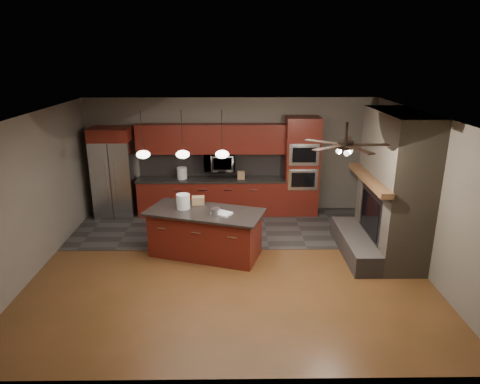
{
  "coord_description": "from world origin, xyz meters",
  "views": [
    {
      "loc": [
        0.09,
        -7.26,
        3.8
      ],
      "look_at": [
        0.19,
        0.6,
        1.24
      ],
      "focal_mm": 32.0,
      "sensor_mm": 36.0,
      "label": 1
    }
  ],
  "objects_px": {
    "microwave": "(220,162)",
    "counter_bucket": "(182,173)",
    "white_bucket": "(183,201)",
    "refrigerator": "(114,173)",
    "kitchen_island": "(205,233)",
    "cardboard_box": "(198,200)",
    "paint_can": "(215,211)",
    "paint_tray": "(222,213)",
    "oven_tower": "(302,167)",
    "counter_box": "(241,175)"
  },
  "relations": [
    {
      "from": "refrigerator",
      "to": "paint_can",
      "type": "bearing_deg",
      "value": -43.68
    },
    {
      "from": "refrigerator",
      "to": "kitchen_island",
      "type": "distance_m",
      "value": 3.26
    },
    {
      "from": "kitchen_island",
      "to": "paint_can",
      "type": "distance_m",
      "value": 0.59
    },
    {
      "from": "refrigerator",
      "to": "cardboard_box",
      "type": "height_order",
      "value": "refrigerator"
    },
    {
      "from": "refrigerator",
      "to": "counter_bucket",
      "type": "bearing_deg",
      "value": 2.88
    },
    {
      "from": "paint_tray",
      "to": "kitchen_island",
      "type": "bearing_deg",
      "value": -175.02
    },
    {
      "from": "kitchen_island",
      "to": "paint_can",
      "type": "height_order",
      "value": "paint_can"
    },
    {
      "from": "microwave",
      "to": "counter_box",
      "type": "height_order",
      "value": "microwave"
    },
    {
      "from": "cardboard_box",
      "to": "counter_box",
      "type": "relative_size",
      "value": 1.27
    },
    {
      "from": "kitchen_island",
      "to": "counter_bucket",
      "type": "height_order",
      "value": "counter_bucket"
    },
    {
      "from": "white_bucket",
      "to": "oven_tower",
      "type": "bearing_deg",
      "value": 39.34
    },
    {
      "from": "oven_tower",
      "to": "counter_bucket",
      "type": "bearing_deg",
      "value": 179.85
    },
    {
      "from": "paint_can",
      "to": "cardboard_box",
      "type": "relative_size",
      "value": 0.76
    },
    {
      "from": "cardboard_box",
      "to": "refrigerator",
      "type": "bearing_deg",
      "value": 137.4
    },
    {
      "from": "white_bucket",
      "to": "counter_box",
      "type": "distance_m",
      "value": 2.4
    },
    {
      "from": "counter_bucket",
      "to": "counter_box",
      "type": "relative_size",
      "value": 1.44
    },
    {
      "from": "white_bucket",
      "to": "paint_tray",
      "type": "height_order",
      "value": "white_bucket"
    },
    {
      "from": "paint_tray",
      "to": "cardboard_box",
      "type": "distance_m",
      "value": 0.75
    },
    {
      "from": "kitchen_island",
      "to": "counter_box",
      "type": "relative_size",
      "value": 12.66
    },
    {
      "from": "counter_box",
      "to": "refrigerator",
      "type": "bearing_deg",
      "value": -176.34
    },
    {
      "from": "kitchen_island",
      "to": "paint_tray",
      "type": "xyz_separation_m",
      "value": [
        0.33,
        -0.17,
        0.47
      ]
    },
    {
      "from": "paint_tray",
      "to": "cardboard_box",
      "type": "relative_size",
      "value": 1.48
    },
    {
      "from": "oven_tower",
      "to": "counter_bucket",
      "type": "relative_size",
      "value": 8.66
    },
    {
      "from": "oven_tower",
      "to": "white_bucket",
      "type": "relative_size",
      "value": 8.33
    },
    {
      "from": "oven_tower",
      "to": "counter_box",
      "type": "distance_m",
      "value": 1.47
    },
    {
      "from": "kitchen_island",
      "to": "counter_box",
      "type": "height_order",
      "value": "counter_box"
    },
    {
      "from": "oven_tower",
      "to": "paint_can",
      "type": "distance_m",
      "value": 3.18
    },
    {
      "from": "white_bucket",
      "to": "counter_box",
      "type": "bearing_deg",
      "value": 61.2
    },
    {
      "from": "counter_box",
      "to": "paint_tray",
      "type": "bearing_deg",
      "value": -96.38
    },
    {
      "from": "kitchen_island",
      "to": "paint_tray",
      "type": "height_order",
      "value": "paint_tray"
    },
    {
      "from": "paint_can",
      "to": "counter_box",
      "type": "distance_m",
      "value": 2.49
    },
    {
      "from": "oven_tower",
      "to": "paint_can",
      "type": "height_order",
      "value": "oven_tower"
    },
    {
      "from": "kitchen_island",
      "to": "counter_box",
      "type": "xyz_separation_m",
      "value": [
        0.73,
        2.25,
        0.53
      ]
    },
    {
      "from": "white_bucket",
      "to": "refrigerator",
      "type": "bearing_deg",
      "value": 132.35
    },
    {
      "from": "refrigerator",
      "to": "paint_tray",
      "type": "relative_size",
      "value": 6.02
    },
    {
      "from": "paint_can",
      "to": "kitchen_island",
      "type": "bearing_deg",
      "value": 138.23
    },
    {
      "from": "oven_tower",
      "to": "refrigerator",
      "type": "relative_size",
      "value": 1.1
    },
    {
      "from": "counter_box",
      "to": "counter_bucket",
      "type": "bearing_deg",
      "value": -178.94
    },
    {
      "from": "microwave",
      "to": "counter_bucket",
      "type": "height_order",
      "value": "microwave"
    },
    {
      "from": "microwave",
      "to": "kitchen_island",
      "type": "height_order",
      "value": "microwave"
    },
    {
      "from": "microwave",
      "to": "paint_can",
      "type": "distance_m",
      "value": 2.56
    },
    {
      "from": "microwave",
      "to": "refrigerator",
      "type": "xyz_separation_m",
      "value": [
        -2.52,
        -0.13,
        -0.22
      ]
    },
    {
      "from": "microwave",
      "to": "paint_tray",
      "type": "distance_m",
      "value": 2.55
    },
    {
      "from": "microwave",
      "to": "cardboard_box",
      "type": "xyz_separation_m",
      "value": [
        -0.37,
        -1.95,
        -0.3
      ]
    },
    {
      "from": "kitchen_island",
      "to": "oven_tower",
      "type": "bearing_deg",
      "value": 64.22
    },
    {
      "from": "paint_can",
      "to": "counter_box",
      "type": "bearing_deg",
      "value": 78.08
    },
    {
      "from": "refrigerator",
      "to": "white_bucket",
      "type": "bearing_deg",
      "value": -47.65
    },
    {
      "from": "paint_tray",
      "to": "counter_bucket",
      "type": "bearing_deg",
      "value": 145.02
    },
    {
      "from": "white_bucket",
      "to": "microwave",
      "type": "bearing_deg",
      "value": 73.84
    },
    {
      "from": "kitchen_island",
      "to": "paint_can",
      "type": "xyz_separation_m",
      "value": [
        0.22,
        -0.19,
        0.52
      ]
    }
  ]
}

